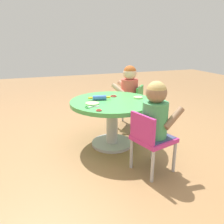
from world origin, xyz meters
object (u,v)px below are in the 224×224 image
(rolling_pin, at_px, (99,98))
(seated_child_right, at_px, (129,86))
(child_chair_left, at_px, (151,139))
(craft_scissors, at_px, (90,107))
(seated_child_left, at_px, (156,112))
(craft_table, at_px, (112,112))
(child_chair_right, at_px, (132,104))

(rolling_pin, bearing_deg, seated_child_right, -51.75)
(child_chair_left, xyz_separation_m, seated_child_right, (1.07, -0.26, 0.23))
(seated_child_right, xyz_separation_m, craft_scissors, (-0.63, 0.67, -0.03))
(child_chair_left, distance_m, seated_child_left, 0.23)
(seated_child_left, distance_m, seated_child_right, 1.08)
(craft_scissors, bearing_deg, seated_child_right, -46.80)
(seated_child_left, bearing_deg, craft_scissors, 46.12)
(seated_child_left, bearing_deg, seated_child_right, -11.97)
(craft_table, bearing_deg, child_chair_left, -167.46)
(craft_table, relative_size, child_chair_left, 1.61)
(child_chair_left, relative_size, child_chair_right, 1.00)
(child_chair_right, bearing_deg, craft_table, 136.07)
(rolling_pin, bearing_deg, seated_child_left, -156.12)
(seated_child_left, xyz_separation_m, craft_scissors, (0.43, 0.44, -0.03))
(child_chair_left, bearing_deg, craft_scissors, 42.82)
(child_chair_left, bearing_deg, craft_table, 12.54)
(seated_child_right, height_order, craft_scissors, seated_child_right)
(craft_table, xyz_separation_m, child_chair_left, (-0.60, -0.13, -0.07))
(craft_table, height_order, seated_child_left, seated_child_left)
(child_chair_left, distance_m, craft_scissors, 0.63)
(seated_child_right, bearing_deg, child_chair_left, 166.19)
(rolling_pin, height_order, craft_scissors, rolling_pin)
(rolling_pin, distance_m, craft_scissors, 0.27)
(craft_table, distance_m, craft_scissors, 0.34)
(rolling_pin, bearing_deg, child_chair_right, -55.14)
(craft_scissors, bearing_deg, seated_child_left, -133.88)
(seated_child_left, xyz_separation_m, child_chair_right, (1.03, -0.25, -0.23))
(child_chair_right, bearing_deg, child_chair_left, 164.30)
(seated_child_left, bearing_deg, child_chair_right, -13.86)
(child_chair_left, bearing_deg, seated_child_right, -13.81)
(seated_child_right, distance_m, craft_scissors, 0.92)
(child_chair_left, height_order, rolling_pin, rolling_pin)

